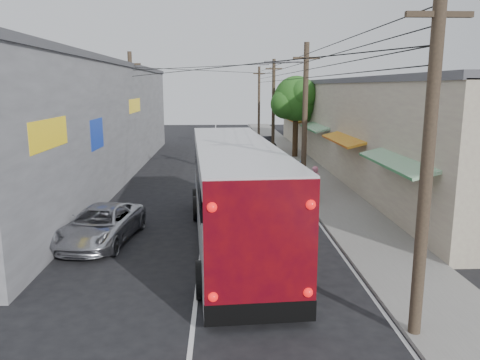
# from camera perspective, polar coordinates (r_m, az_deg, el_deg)

# --- Properties ---
(ground) EXTENTS (120.00, 120.00, 0.00)m
(ground) POSITION_cam_1_polar(r_m,az_deg,el_deg) (13.18, -5.43, -14.60)
(ground) COLOR black
(ground) RESTS_ON ground
(sidewalk) EXTENTS (3.00, 80.00, 0.12)m
(sidewalk) POSITION_cam_1_polar(r_m,az_deg,el_deg) (32.86, 7.80, 1.25)
(sidewalk) COLOR slate
(sidewalk) RESTS_ON ground
(building_right) EXTENTS (7.09, 40.00, 6.25)m
(building_right) POSITION_cam_1_polar(r_m,az_deg,el_deg) (35.46, 14.57, 6.77)
(building_right) COLOR beige
(building_right) RESTS_ON ground
(building_left) EXTENTS (7.20, 36.00, 7.25)m
(building_left) POSITION_cam_1_polar(r_m,az_deg,el_deg) (31.30, -19.64, 6.83)
(building_left) COLOR gray
(building_left) RESTS_ON ground
(utility_poles) EXTENTS (11.80, 45.28, 8.00)m
(utility_poles) POSITION_cam_1_polar(r_m,az_deg,el_deg) (32.30, 1.93, 8.44)
(utility_poles) COLOR #473828
(utility_poles) RESTS_ON ground
(street_tree) EXTENTS (4.40, 4.00, 6.60)m
(street_tree) POSITION_cam_1_polar(r_m,az_deg,el_deg) (38.37, 6.95, 9.64)
(street_tree) COLOR #3F2B19
(street_tree) RESTS_ON ground
(coach_bus) EXTENTS (3.69, 13.18, 3.76)m
(coach_bus) POSITION_cam_1_polar(r_m,az_deg,el_deg) (17.21, -0.73, -1.46)
(coach_bus) COLOR silver
(coach_bus) RESTS_ON ground
(jeepney) EXTENTS (2.88, 5.10, 1.34)m
(jeepney) POSITION_cam_1_polar(r_m,az_deg,el_deg) (18.33, -16.61, -5.25)
(jeepney) COLOR #B9BAC1
(jeepney) RESTS_ON ground
(parked_suv) EXTENTS (2.76, 6.05, 1.72)m
(parked_suv) POSITION_cam_1_polar(r_m,az_deg,el_deg) (25.62, 4.58, 0.28)
(parked_suv) COLOR #A0A0A8
(parked_suv) RESTS_ON ground
(parked_car_mid) EXTENTS (2.27, 4.48, 1.46)m
(parked_car_mid) POSITION_cam_1_polar(r_m,az_deg,el_deg) (32.38, 3.12, 2.40)
(parked_car_mid) COLOR #29292E
(parked_car_mid) RESTS_ON ground
(parked_car_far) EXTENTS (1.91, 4.26, 1.36)m
(parked_car_far) POSITION_cam_1_polar(r_m,az_deg,el_deg) (42.04, 2.95, 4.39)
(parked_car_far) COLOR black
(parked_car_far) RESTS_ON ground
(pedestrian_near) EXTENTS (0.66, 0.45, 1.75)m
(pedestrian_near) POSITION_cam_1_polar(r_m,az_deg,el_deg) (23.75, 9.05, -0.37)
(pedestrian_near) COLOR #D8728F
(pedestrian_near) RESTS_ON sidewalk
(pedestrian_far) EXTENTS (0.79, 0.68, 1.39)m
(pedestrian_far) POSITION_cam_1_polar(r_m,az_deg,el_deg) (27.62, 7.42, 0.94)
(pedestrian_far) COLOR #91ADD3
(pedestrian_far) RESTS_ON sidewalk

